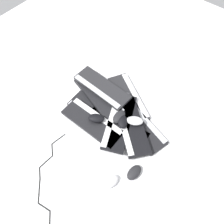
{
  "coord_description": "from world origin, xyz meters",
  "views": [
    {
      "loc": [
        -0.66,
        -0.43,
        1.34
      ],
      "look_at": [
        -0.06,
        0.05,
        0.04
      ],
      "focal_mm": 35.0,
      "sensor_mm": 36.0,
      "label": 1
    }
  ],
  "objects_px": {
    "keyboard_5": "(100,96)",
    "keyboard_3": "(116,127)",
    "mouse_3": "(134,172)",
    "mouse_6": "(122,121)",
    "keyboard_9": "(119,122)",
    "keyboard_8": "(131,125)",
    "keyboard_4": "(139,125)",
    "mouse_0": "(135,121)",
    "keyboard_6": "(92,122)",
    "keyboard_0": "(128,98)",
    "keyboard_7": "(102,88)",
    "mouse_2": "(119,117)",
    "keyboard_1": "(98,95)",
    "keyboard_2": "(97,113)",
    "mouse_1": "(96,118)",
    "mouse_4": "(124,98)",
    "mouse_5": "(110,182)"
  },
  "relations": [
    {
      "from": "keyboard_5",
      "to": "keyboard_3",
      "type": "bearing_deg",
      "value": -114.79
    },
    {
      "from": "mouse_3",
      "to": "mouse_6",
      "type": "xyz_separation_m",
      "value": [
        0.21,
        0.25,
        0.06
      ]
    },
    {
      "from": "keyboard_9",
      "to": "keyboard_8",
      "type": "bearing_deg",
      "value": -71.76
    },
    {
      "from": "keyboard_4",
      "to": "mouse_0",
      "type": "height_order",
      "value": "mouse_0"
    },
    {
      "from": "keyboard_5",
      "to": "keyboard_6",
      "type": "height_order",
      "value": "same"
    },
    {
      "from": "keyboard_0",
      "to": "keyboard_7",
      "type": "bearing_deg",
      "value": 114.97
    },
    {
      "from": "mouse_2",
      "to": "mouse_6",
      "type": "bearing_deg",
      "value": 66.27
    },
    {
      "from": "keyboard_8",
      "to": "mouse_0",
      "type": "bearing_deg",
      "value": -16.33
    },
    {
      "from": "keyboard_1",
      "to": "keyboard_2",
      "type": "height_order",
      "value": "same"
    },
    {
      "from": "keyboard_4",
      "to": "mouse_1",
      "type": "relative_size",
      "value": 4.22
    },
    {
      "from": "mouse_4",
      "to": "mouse_6",
      "type": "height_order",
      "value": "mouse_6"
    },
    {
      "from": "mouse_2",
      "to": "mouse_5",
      "type": "xyz_separation_m",
      "value": [
        -0.36,
        -0.21,
        -0.06
      ]
    },
    {
      "from": "keyboard_0",
      "to": "keyboard_8",
      "type": "bearing_deg",
      "value": -139.37
    },
    {
      "from": "keyboard_4",
      "to": "keyboard_7",
      "type": "bearing_deg",
      "value": 82.61
    },
    {
      "from": "keyboard_8",
      "to": "mouse_1",
      "type": "bearing_deg",
      "value": 120.11
    },
    {
      "from": "keyboard_9",
      "to": "mouse_1",
      "type": "bearing_deg",
      "value": 126.63
    },
    {
      "from": "keyboard_5",
      "to": "mouse_4",
      "type": "xyz_separation_m",
      "value": [
        0.09,
        -0.15,
        0.01
      ]
    },
    {
      "from": "keyboard_9",
      "to": "mouse_1",
      "type": "xyz_separation_m",
      "value": [
        -0.09,
        0.12,
        0.04
      ]
    },
    {
      "from": "keyboard_9",
      "to": "mouse_5",
      "type": "height_order",
      "value": "keyboard_9"
    },
    {
      "from": "keyboard_1",
      "to": "keyboard_7",
      "type": "bearing_deg",
      "value": -16.45
    },
    {
      "from": "keyboard_6",
      "to": "keyboard_9",
      "type": "distance_m",
      "value": 0.18
    },
    {
      "from": "keyboard_3",
      "to": "keyboard_5",
      "type": "distance_m",
      "value": 0.27
    },
    {
      "from": "keyboard_4",
      "to": "keyboard_9",
      "type": "distance_m",
      "value": 0.14
    },
    {
      "from": "keyboard_7",
      "to": "mouse_2",
      "type": "relative_size",
      "value": 4.05
    },
    {
      "from": "keyboard_2",
      "to": "keyboard_7",
      "type": "relative_size",
      "value": 1.0
    },
    {
      "from": "keyboard_2",
      "to": "keyboard_4",
      "type": "height_order",
      "value": "same"
    },
    {
      "from": "mouse_5",
      "to": "keyboard_8",
      "type": "bearing_deg",
      "value": -146.51
    },
    {
      "from": "keyboard_2",
      "to": "keyboard_4",
      "type": "distance_m",
      "value": 0.31
    },
    {
      "from": "keyboard_2",
      "to": "keyboard_6",
      "type": "bearing_deg",
      "value": -156.87
    },
    {
      "from": "mouse_1",
      "to": "keyboard_2",
      "type": "bearing_deg",
      "value": -79.78
    },
    {
      "from": "keyboard_9",
      "to": "mouse_4",
      "type": "bearing_deg",
      "value": 28.01
    },
    {
      "from": "mouse_0",
      "to": "mouse_6",
      "type": "height_order",
      "value": "same"
    },
    {
      "from": "keyboard_4",
      "to": "keyboard_5",
      "type": "height_order",
      "value": "keyboard_5"
    },
    {
      "from": "mouse_0",
      "to": "keyboard_6",
      "type": "bearing_deg",
      "value": -174.55
    },
    {
      "from": "mouse_6",
      "to": "keyboard_4",
      "type": "bearing_deg",
      "value": 88.07
    },
    {
      "from": "mouse_4",
      "to": "mouse_5",
      "type": "height_order",
      "value": "mouse_4"
    },
    {
      "from": "mouse_4",
      "to": "keyboard_0",
      "type": "bearing_deg",
      "value": 167.91
    },
    {
      "from": "keyboard_5",
      "to": "mouse_4",
      "type": "distance_m",
      "value": 0.18
    },
    {
      "from": "mouse_0",
      "to": "keyboard_0",
      "type": "bearing_deg",
      "value": 104.98
    },
    {
      "from": "keyboard_5",
      "to": "mouse_5",
      "type": "height_order",
      "value": "keyboard_5"
    },
    {
      "from": "keyboard_2",
      "to": "keyboard_7",
      "type": "distance_m",
      "value": 0.19
    },
    {
      "from": "keyboard_6",
      "to": "mouse_4",
      "type": "relative_size",
      "value": 4.01
    },
    {
      "from": "mouse_3",
      "to": "keyboard_9",
      "type": "bearing_deg",
      "value": -123.2
    },
    {
      "from": "mouse_4",
      "to": "keyboard_2",
      "type": "bearing_deg",
      "value": -19.85
    },
    {
      "from": "keyboard_1",
      "to": "keyboard_4",
      "type": "relative_size",
      "value": 1.0
    },
    {
      "from": "mouse_5",
      "to": "mouse_1",
      "type": "bearing_deg",
      "value": -112.69
    },
    {
      "from": "keyboard_5",
      "to": "keyboard_6",
      "type": "xyz_separation_m",
      "value": [
        -0.2,
        -0.1,
        0.0
      ]
    },
    {
      "from": "mouse_0",
      "to": "mouse_5",
      "type": "distance_m",
      "value": 0.42
    },
    {
      "from": "keyboard_6",
      "to": "keyboard_4",
      "type": "bearing_deg",
      "value": -51.57
    },
    {
      "from": "keyboard_0",
      "to": "mouse_3",
      "type": "height_order",
      "value": "mouse_3"
    }
  ]
}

